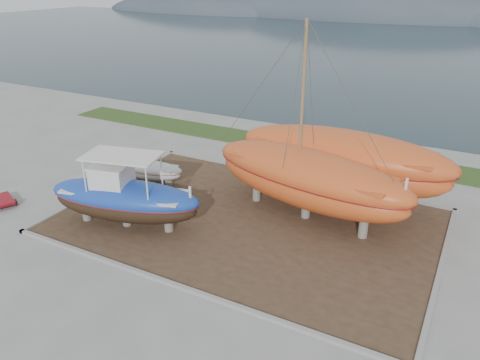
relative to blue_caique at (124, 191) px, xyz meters
The scene contains 11 objects.
ground 5.47m from the blue_caique, ahead, with size 140.00×140.00×0.00m, color gray.
dirt_patch 6.27m from the blue_caique, 32.10° to the left, with size 18.00×12.00×0.06m, color #422D1E.
curb_frame 6.25m from the blue_caique, 32.10° to the left, with size 18.60×12.60×0.15m, color gray, non-canonical shape.
grass_strip 15.64m from the blue_caique, 70.96° to the left, with size 44.00×3.00×0.08m, color #284219.
sea 69.39m from the blue_caique, 85.81° to the left, with size 260.00×100.00×0.04m, color #1B2E36, non-canonical shape.
mountain_ridge 124.29m from the blue_caique, 87.66° to the left, with size 200.00×36.00×20.00m, color #333D49, non-canonical shape.
blue_caique is the anchor object (origin of this frame).
white_dinghy 5.33m from the blue_caique, 115.30° to the left, with size 4.14×1.55×1.24m, color silver, non-canonical shape.
orange_sailboat 9.45m from the blue_caique, 33.43° to the left, with size 10.87×3.20×9.63m, color #CA4F1F, non-canonical shape.
orange_bare_hull 11.39m from the blue_caique, 42.80° to the left, with size 11.67×3.50×3.83m, color #CA4F1F, non-canonical shape.
red_trailer 7.82m from the blue_caique, 169.18° to the right, with size 2.56×1.28×0.36m, color maroon, non-canonical shape.
Camera 1 is at (9.43, -14.41, 11.49)m, focal length 35.00 mm.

